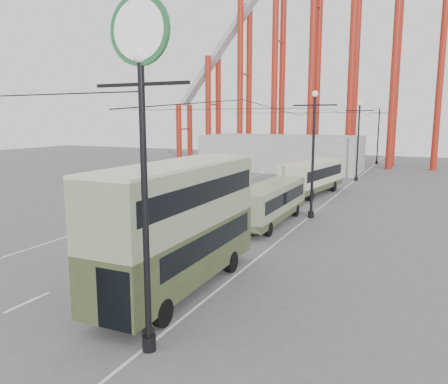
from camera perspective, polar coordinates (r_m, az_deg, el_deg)
The scene contains 12 objects.
ground at distance 20.42m, azimuth -18.05°, elevation -11.96°, with size 160.00×160.00×0.00m, color #545456.
road_markings at distance 36.99m, azimuth 2.17°, elevation -1.90°, with size 12.52×120.00×0.01m.
lamp_post_near at distance 13.17m, azimuth -10.70°, elevation 11.75°, with size 3.20×0.44×10.80m.
lamp_post_mid at distance 32.72m, azimuth 11.54°, elevation 4.69°, with size 3.20×0.44×9.32m.
lamp_post_far at distance 54.31m, azimuth 17.10°, elevation 6.30°, with size 3.20×0.44×9.32m.
lamp_post_distant at distance 76.13m, azimuth 19.49°, elevation 6.98°, with size 3.20×0.44×9.32m.
roller_coaster at distance 73.99m, azimuth 13.19°, elevation 21.44°, with size 52.95×5.00×55.48m.
fairground_shed at distance 63.86m, azimuth 7.53°, elevation 5.10°, with size 22.00×10.00×5.00m, color gray.
double_decker_bus at distance 18.62m, azimuth -5.82°, elevation -3.63°, with size 2.76×10.32×5.52m.
single_decker_green at distance 30.90m, azimuth 6.15°, elevation -1.24°, with size 2.33×9.92×2.80m.
single_decker_cream at distance 43.49m, azimuth 11.49°, elevation 2.06°, with size 4.04×10.66×3.23m.
pedestrian at distance 23.85m, azimuth -12.79°, elevation -6.20°, with size 0.69×0.46×1.90m, color black.
Camera 1 is at (13.26, -13.70, 7.30)m, focal length 35.00 mm.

